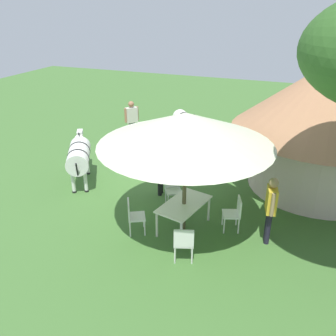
{
  "coord_description": "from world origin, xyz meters",
  "views": [
    {
      "loc": [
        9.33,
        3.85,
        5.33
      ],
      "look_at": [
        0.69,
        0.5,
        1.0
      ],
      "focal_mm": 38.25,
      "sensor_mm": 36.0,
      "label": 1
    }
  ],
  "objects_px": {
    "guest_beside_umbrella": "(160,163)",
    "zebra_by_umbrella": "(188,123)",
    "patio_chair_west_end": "(173,187)",
    "guest_behind_table": "(271,205)",
    "striped_lounge_chair": "(155,169)",
    "zebra_nearest_camera": "(79,155)",
    "patio_dining_table": "(184,206)",
    "patio_chair_near_lawn": "(235,212)",
    "shade_umbrella": "(186,129)",
    "standing_watcher": "(132,118)",
    "patio_chair_near_hut": "(133,214)",
    "patio_chair_east_end": "(184,242)",
    "thatched_hut": "(326,118)"
  },
  "relations": [
    {
      "from": "thatched_hut",
      "to": "shade_umbrella",
      "type": "bearing_deg",
      "value": -39.64
    },
    {
      "from": "guest_behind_table",
      "to": "zebra_nearest_camera",
      "type": "xyz_separation_m",
      "value": [
        -1.08,
        -5.99,
        -0.1
      ]
    },
    {
      "from": "standing_watcher",
      "to": "zebra_by_umbrella",
      "type": "distance_m",
      "value": 2.32
    },
    {
      "from": "shade_umbrella",
      "to": "zebra_nearest_camera",
      "type": "height_order",
      "value": "shade_umbrella"
    },
    {
      "from": "patio_chair_near_hut",
      "to": "patio_chair_east_end",
      "type": "height_order",
      "value": "same"
    },
    {
      "from": "patio_dining_table",
      "to": "patio_chair_west_end",
      "type": "height_order",
      "value": "patio_chair_west_end"
    },
    {
      "from": "patio_chair_west_end",
      "to": "patio_chair_near_lawn",
      "type": "height_order",
      "value": "same"
    },
    {
      "from": "thatched_hut",
      "to": "shade_umbrella",
      "type": "distance_m",
      "value": 4.87
    },
    {
      "from": "shade_umbrella",
      "to": "zebra_by_umbrella",
      "type": "xyz_separation_m",
      "value": [
        -5.39,
        -1.69,
        -1.68
      ]
    },
    {
      "from": "patio_chair_near_lawn",
      "to": "zebra_by_umbrella",
      "type": "height_order",
      "value": "zebra_by_umbrella"
    },
    {
      "from": "guest_beside_umbrella",
      "to": "standing_watcher",
      "type": "xyz_separation_m",
      "value": [
        -3.68,
        -2.76,
        0.02
      ]
    },
    {
      "from": "striped_lounge_chair",
      "to": "patio_chair_east_end",
      "type": "bearing_deg",
      "value": 62.61
    },
    {
      "from": "zebra_by_umbrella",
      "to": "zebra_nearest_camera",
      "type": "bearing_deg",
      "value": 20.66
    },
    {
      "from": "guest_behind_table",
      "to": "striped_lounge_chair",
      "type": "relative_size",
      "value": 1.81
    },
    {
      "from": "guest_behind_table",
      "to": "standing_watcher",
      "type": "distance_m",
      "value": 7.82
    },
    {
      "from": "striped_lounge_chair",
      "to": "zebra_nearest_camera",
      "type": "bearing_deg",
      "value": -26.91
    },
    {
      "from": "patio_chair_near_hut",
      "to": "guest_beside_umbrella",
      "type": "height_order",
      "value": "guest_beside_umbrella"
    },
    {
      "from": "shade_umbrella",
      "to": "standing_watcher",
      "type": "distance_m",
      "value": 6.73
    },
    {
      "from": "patio_chair_east_end",
      "to": "patio_chair_near_hut",
      "type": "bearing_deg",
      "value": 140.07
    },
    {
      "from": "patio_chair_near_hut",
      "to": "striped_lounge_chair",
      "type": "height_order",
      "value": "patio_chair_near_hut"
    },
    {
      "from": "patio_chair_near_lawn",
      "to": "zebra_by_umbrella",
      "type": "relative_size",
      "value": 0.48
    },
    {
      "from": "patio_chair_west_end",
      "to": "guest_behind_table",
      "type": "bearing_deg",
      "value": 129.53
    },
    {
      "from": "shade_umbrella",
      "to": "patio_dining_table",
      "type": "xyz_separation_m",
      "value": [
        0.0,
        -0.0,
        -2.04
      ]
    },
    {
      "from": "patio_dining_table",
      "to": "guest_behind_table",
      "type": "bearing_deg",
      "value": 95.58
    },
    {
      "from": "zebra_nearest_camera",
      "to": "patio_chair_near_lawn",
      "type": "bearing_deg",
      "value": -39.62
    },
    {
      "from": "patio_dining_table",
      "to": "patio_chair_near_lawn",
      "type": "height_order",
      "value": "patio_chair_near_lawn"
    },
    {
      "from": "shade_umbrella",
      "to": "zebra_nearest_camera",
      "type": "bearing_deg",
      "value": -108.03
    },
    {
      "from": "shade_umbrella",
      "to": "patio_chair_near_lawn",
      "type": "distance_m",
      "value": 2.52
    },
    {
      "from": "patio_chair_near_lawn",
      "to": "striped_lounge_chair",
      "type": "distance_m",
      "value": 3.77
    },
    {
      "from": "patio_dining_table",
      "to": "patio_chair_near_hut",
      "type": "bearing_deg",
      "value": -61.2
    },
    {
      "from": "zebra_by_umbrella",
      "to": "patio_chair_east_end",
      "type": "bearing_deg",
      "value": 66.85
    },
    {
      "from": "guest_behind_table",
      "to": "zebra_by_umbrella",
      "type": "height_order",
      "value": "guest_behind_table"
    },
    {
      "from": "guest_beside_umbrella",
      "to": "zebra_nearest_camera",
      "type": "distance_m",
      "value": 2.69
    },
    {
      "from": "patio_chair_near_hut",
      "to": "patio_chair_west_end",
      "type": "bearing_deg",
      "value": 137.04
    },
    {
      "from": "guest_beside_umbrella",
      "to": "zebra_by_umbrella",
      "type": "bearing_deg",
      "value": -179.0
    },
    {
      "from": "shade_umbrella",
      "to": "zebra_nearest_camera",
      "type": "distance_m",
      "value": 4.49
    },
    {
      "from": "patio_chair_east_end",
      "to": "zebra_by_umbrella",
      "type": "xyz_separation_m",
      "value": [
        -6.6,
        -2.1,
        0.49
      ]
    },
    {
      "from": "shade_umbrella",
      "to": "zebra_by_umbrella",
      "type": "distance_m",
      "value": 5.9
    },
    {
      "from": "patio_chair_west_end",
      "to": "patio_chair_near_hut",
      "type": "xyz_separation_m",
      "value": [
        1.69,
        -0.43,
        0.0
      ]
    },
    {
      "from": "patio_dining_table",
      "to": "patio_chair_east_end",
      "type": "relative_size",
      "value": 1.82
    },
    {
      "from": "guest_behind_table",
      "to": "patio_chair_near_lawn",
      "type": "bearing_deg",
      "value": 64.04
    },
    {
      "from": "thatched_hut",
      "to": "patio_chair_west_end",
      "type": "xyz_separation_m",
      "value": [
        2.66,
        -3.78,
        -1.72
      ]
    },
    {
      "from": "patio_dining_table",
      "to": "striped_lounge_chair",
      "type": "height_order",
      "value": "patio_dining_table"
    },
    {
      "from": "patio_chair_east_end",
      "to": "standing_watcher",
      "type": "height_order",
      "value": "standing_watcher"
    },
    {
      "from": "guest_behind_table",
      "to": "guest_beside_umbrella",
      "type": "bearing_deg",
      "value": 57.5
    },
    {
      "from": "patio_chair_east_end",
      "to": "standing_watcher",
      "type": "relative_size",
      "value": 0.52
    },
    {
      "from": "patio_dining_table",
      "to": "patio_chair_near_lawn",
      "type": "xyz_separation_m",
      "value": [
        -0.42,
        1.21,
        -0.14
      ]
    },
    {
      "from": "thatched_hut",
      "to": "guest_behind_table",
      "type": "bearing_deg",
      "value": -16.3
    },
    {
      "from": "shade_umbrella",
      "to": "guest_behind_table",
      "type": "relative_size",
      "value": 2.38
    },
    {
      "from": "patio_dining_table",
      "to": "zebra_by_umbrella",
      "type": "bearing_deg",
      "value": -162.55
    }
  ]
}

